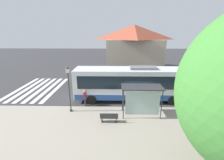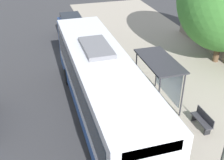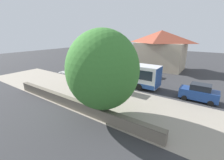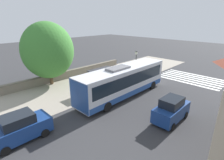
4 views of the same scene
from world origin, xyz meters
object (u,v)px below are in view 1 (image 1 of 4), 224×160
bench (109,117)px  parked_car_far_lane (135,75)px  bus (134,83)px  street_lamp_near (69,86)px  bus_shelter (142,92)px  pedestrian (85,97)px

bench → parked_car_far_lane: parked_car_far_lane is taller
bus → bench: bearing=151.8°
street_lamp_near → parked_car_far_lane: (9.19, -7.04, -1.45)m
parked_car_far_lane → bus: bearing=171.2°
bus_shelter → pedestrian: bearing=71.1°
bench → street_lamp_near: 4.50m
pedestrian → bench: 3.85m
bus_shelter → bench: bus_shelter is taller
bus → pedestrian: (-1.64, 4.92, -0.91)m
street_lamp_near → bench: bearing=-115.9°
street_lamp_near → parked_car_far_lane: bearing=-37.5°
bench → parked_car_far_lane: 11.48m
bus → bus_shelter: (-3.43, -0.30, 0.30)m
bus_shelter → pedestrian: bus_shelter is taller
bus → pedestrian: size_ratio=7.34×
bus → bus_shelter: bus is taller
pedestrian → street_lamp_near: size_ratio=0.40×
bus_shelter → street_lamp_near: (0.65, 6.35, 0.30)m
pedestrian → bench: size_ratio=1.16×
parked_car_far_lane → pedestrian: bearing=143.7°
bus → bus_shelter: 3.46m
bus_shelter → parked_car_far_lane: bus_shelter is taller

